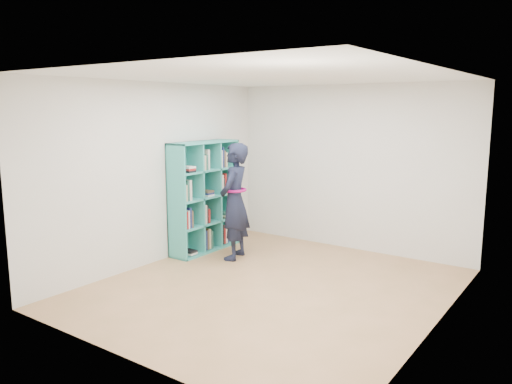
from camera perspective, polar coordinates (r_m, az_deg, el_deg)
The scene contains 9 objects.
floor at distance 6.39m, azimuth 1.77°, elevation -10.90°, with size 4.50×4.50×0.00m, color #9A7546.
ceiling at distance 6.00m, azimuth 1.91°, elevation 13.06°, with size 4.50×4.50×0.00m, color white.
wall_left at distance 7.34m, azimuth -11.33°, elevation 2.08°, with size 0.02×4.50×2.60m, color silver.
wall_right at distance 5.25m, azimuth 20.40°, elevation -1.30°, with size 0.02×4.50×2.60m, color silver.
wall_back at distance 8.02m, azimuth 10.73°, elevation 2.72°, with size 4.00×0.02×2.60m, color silver.
wall_front at distance 4.39m, azimuth -14.56°, elevation -3.05°, with size 4.00×0.02×2.60m, color silver.
bookshelf at distance 7.87m, azimuth -6.07°, elevation -0.57°, with size 0.38×1.30×1.73m.
person at distance 7.38m, azimuth -2.47°, elevation -1.09°, with size 0.58×0.73×1.73m.
smartphone at distance 7.48m, azimuth -3.24°, elevation -0.07°, with size 0.04×0.08×0.12m.
Camera 1 is at (3.29, -5.00, 2.24)m, focal length 35.00 mm.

